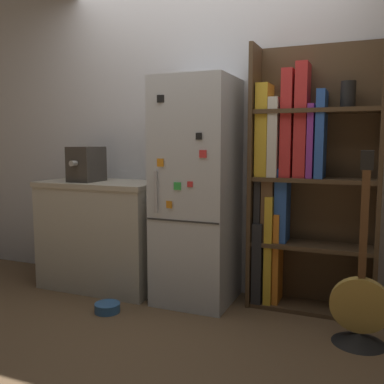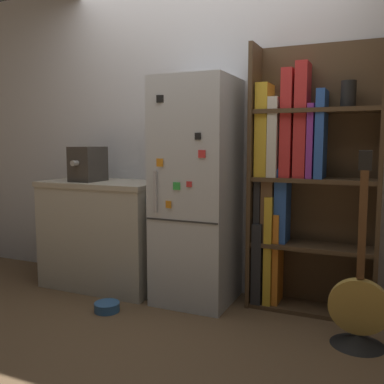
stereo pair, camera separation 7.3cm
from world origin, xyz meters
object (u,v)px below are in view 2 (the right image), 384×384
object	(u,v)px
pet_bowl	(107,306)
espresso_machine	(88,164)
refrigerator	(197,192)
guitar	(358,318)
bookshelf	(297,181)

from	to	relation	value
pet_bowl	espresso_machine	bearing A→B (deg)	137.14
pet_bowl	refrigerator	bearing A→B (deg)	43.85
guitar	espresso_machine	bearing A→B (deg)	173.31
guitar	pet_bowl	distance (m)	1.71
bookshelf	guitar	size ratio (longest dim) A/B	1.63
guitar	pet_bowl	bearing A→B (deg)	-173.94
bookshelf	espresso_machine	world-z (taller)	bookshelf
bookshelf	pet_bowl	distance (m)	1.66
pet_bowl	guitar	bearing A→B (deg)	6.06
refrigerator	espresso_machine	size ratio (longest dim) A/B	4.99
bookshelf	guitar	bearing A→B (deg)	-44.68
bookshelf	guitar	distance (m)	1.02
refrigerator	bookshelf	distance (m)	0.75
refrigerator	espresso_machine	distance (m)	0.99
refrigerator	pet_bowl	size ratio (longest dim) A/B	9.11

